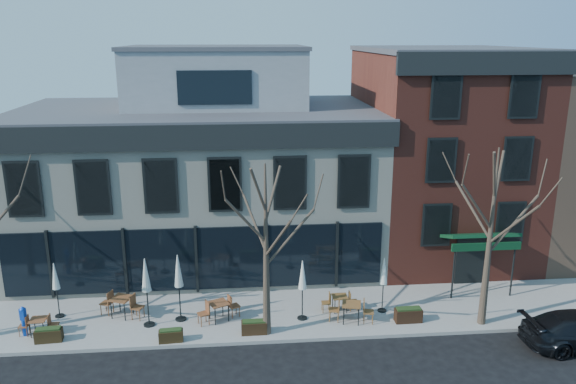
{
  "coord_description": "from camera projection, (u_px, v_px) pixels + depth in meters",
  "views": [
    {
      "loc": [
        1.99,
        -24.22,
        11.81
      ],
      "look_at": [
        4.4,
        2.0,
        4.4
      ],
      "focal_mm": 35.0,
      "sensor_mm": 36.0,
      "label": 1
    }
  ],
  "objects": [
    {
      "name": "cafe_set_5",
      "position": [
        340.0,
        301.0,
        24.44
      ],
      "size": [
        1.63,
        0.67,
        0.86
      ],
      "color": "brown",
      "rests_on": "sidewalk_front"
    },
    {
      "name": "call_box",
      "position": [
        24.0,
        320.0,
        22.38
      ],
      "size": [
        0.26,
        0.25,
        1.28
      ],
      "color": "#0C38A8",
      "rests_on": "sidewalk_front"
    },
    {
      "name": "umbrella_4",
      "position": [
        384.0,
        274.0,
        24.06
      ],
      "size": [
        0.4,
        0.4,
        2.48
      ],
      "color": "black",
      "rests_on": "sidewalk_front"
    },
    {
      "name": "planter_2",
      "position": [
        254.0,
        327.0,
        22.62
      ],
      "size": [
        1.03,
        0.42,
        0.57
      ],
      "color": "black",
      "rests_on": "sidewalk_front"
    },
    {
      "name": "umbrella_3",
      "position": [
        302.0,
        278.0,
        23.37
      ],
      "size": [
        0.42,
        0.42,
        2.65
      ],
      "color": "black",
      "rests_on": "sidewalk_front"
    },
    {
      "name": "cafe_set_3",
      "position": [
        219.0,
        309.0,
        23.61
      ],
      "size": [
        1.9,
        1.22,
        0.99
      ],
      "color": "brown",
      "rests_on": "sidewalk_front"
    },
    {
      "name": "planter_1",
      "position": [
        171.0,
        335.0,
        22.04
      ],
      "size": [
        0.97,
        0.44,
        0.53
      ],
      "color": "#312310",
      "rests_on": "sidewalk_front"
    },
    {
      "name": "tree_right",
      "position": [
        490.0,
        236.0,
        22.47
      ],
      "size": [
        3.72,
        3.77,
        7.48
      ],
      "color": "#382B21",
      "rests_on": "sidewalk_front"
    },
    {
      "name": "umbrella_2",
      "position": [
        178.0,
        274.0,
        23.22
      ],
      "size": [
        0.47,
        0.47,
        2.94
      ],
      "color": "black",
      "rests_on": "sidewalk_front"
    },
    {
      "name": "umbrella_0",
      "position": [
        55.0,
        279.0,
        23.59
      ],
      "size": [
        0.39,
        0.39,
        2.46
      ],
      "color": "black",
      "rests_on": "sidewalk_front"
    },
    {
      "name": "cafe_set_4",
      "position": [
        351.0,
        310.0,
        23.5
      ],
      "size": [
        1.97,
        0.92,
        1.01
      ],
      "color": "brown",
      "rests_on": "sidewalk_front"
    },
    {
      "name": "planter_3",
      "position": [
        408.0,
        315.0,
        23.55
      ],
      "size": [
        1.13,
        0.47,
        0.63
      ],
      "color": "black",
      "rests_on": "sidewalk_front"
    },
    {
      "name": "sidewalk_front",
      "position": [
        270.0,
        314.0,
        24.45
      ],
      "size": [
        33.5,
        4.7,
        0.15
      ],
      "primitive_type": "cube",
      "color": "gray",
      "rests_on": "ground"
    },
    {
      "name": "tree_mid",
      "position": [
        266.0,
        249.0,
        21.74
      ],
      "size": [
        3.5,
        3.55,
        7.04
      ],
      "color": "#382B21",
      "rests_on": "sidewalk_front"
    },
    {
      "name": "cafe_set_0",
      "position": [
        39.0,
        325.0,
        22.51
      ],
      "size": [
        1.57,
        0.64,
        0.83
      ],
      "color": "brown",
      "rests_on": "sidewalk_front"
    },
    {
      "name": "ground",
      "position": [
        198.0,
        296.0,
        26.24
      ],
      "size": [
        120.0,
        120.0,
        0.0
      ],
      "primitive_type": "plane",
      "color": "black",
      "rests_on": "ground"
    },
    {
      "name": "red_brick_building",
      "position": [
        440.0,
        152.0,
        30.63
      ],
      "size": [
        8.2,
        11.78,
        11.18
      ],
      "color": "maroon",
      "rests_on": "ground"
    },
    {
      "name": "corner_building",
      "position": [
        202.0,
        173.0,
        29.83
      ],
      "size": [
        18.39,
        10.39,
        11.1
      ],
      "color": "silver",
      "rests_on": "ground"
    },
    {
      "name": "planter_0",
      "position": [
        49.0,
        335.0,
        22.04
      ],
      "size": [
        1.06,
        0.48,
        0.58
      ],
      "color": "black",
      "rests_on": "sidewalk_front"
    },
    {
      "name": "sidewalk_side",
      "position": [
        0.0,
        255.0,
        30.99
      ],
      "size": [
        4.5,
        12.0,
        0.15
      ],
      "primitive_type": "cube",
      "color": "gray",
      "rests_on": "ground"
    },
    {
      "name": "umbrella_1",
      "position": [
        146.0,
        279.0,
        22.77
      ],
      "size": [
        0.48,
        0.48,
        2.98
      ],
      "color": "black",
      "rests_on": "sidewalk_front"
    },
    {
      "name": "cafe_set_1",
      "position": [
        122.0,
        305.0,
        23.94
      ],
      "size": [
        2.05,
        1.2,
        1.06
      ],
      "color": "brown",
      "rests_on": "sidewalk_front"
    }
  ]
}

